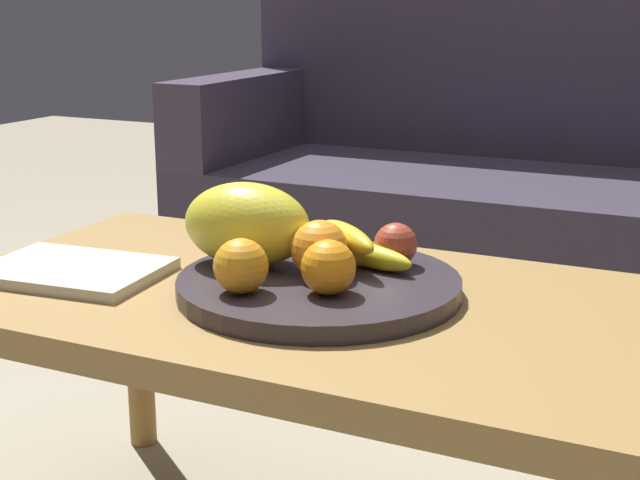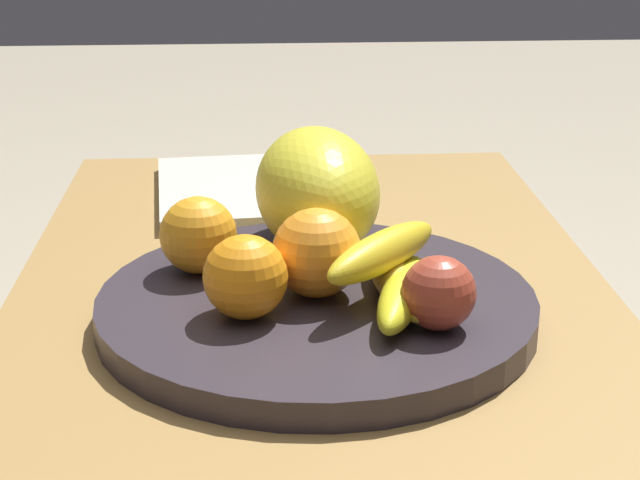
{
  "view_description": "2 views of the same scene",
  "coord_description": "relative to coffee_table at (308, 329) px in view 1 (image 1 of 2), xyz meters",
  "views": [
    {
      "loc": [
        0.52,
        -1.05,
        0.83
      ],
      "look_at": [
        0.02,
        0.0,
        0.52
      ],
      "focal_mm": 51.23,
      "sensor_mm": 36.0,
      "label": 1
    },
    {
      "loc": [
        0.84,
        -0.05,
        0.82
      ],
      "look_at": [
        0.02,
        0.0,
        0.52
      ],
      "focal_mm": 58.1,
      "sensor_mm": 36.0,
      "label": 2
    }
  ],
  "objects": [
    {
      "name": "coffee_table",
      "position": [
        0.0,
        0.0,
        0.0
      ],
      "size": [
        1.02,
        0.56,
        0.44
      ],
      "color": "olive",
      "rests_on": "ground_plane"
    },
    {
      "name": "couch",
      "position": [
        0.01,
        1.23,
        -0.08
      ],
      "size": [
        1.7,
        0.7,
        0.9
      ],
      "color": "#332D3C",
      "rests_on": "ground_plane"
    },
    {
      "name": "fruit_bowl",
      "position": [
        0.02,
        0.0,
        0.07
      ],
      "size": [
        0.38,
        0.38,
        0.03
      ],
      "primitive_type": "cylinder",
      "color": "#322A31",
      "rests_on": "coffee_table"
    },
    {
      "name": "melon_large_front",
      "position": [
        -0.1,
        0.01,
        0.14
      ],
      "size": [
        0.19,
        0.13,
        0.12
      ],
      "primitive_type": "ellipsoid",
      "rotation": [
        0.0,
        0.0,
        0.09
      ],
      "color": "yellow",
      "rests_on": "fruit_bowl"
    },
    {
      "name": "orange_front",
      "position": [
        0.06,
        -0.06,
        0.11
      ],
      "size": [
        0.07,
        0.07,
        0.07
      ],
      "primitive_type": "sphere",
      "color": "orange",
      "rests_on": "fruit_bowl"
    },
    {
      "name": "orange_left",
      "position": [
        -0.04,
        -0.1,
        0.11
      ],
      "size": [
        0.07,
        0.07,
        0.07
      ],
      "primitive_type": "sphere",
      "color": "orange",
      "rests_on": "fruit_bowl"
    },
    {
      "name": "orange_right",
      "position": [
        0.02,
        -0.0,
        0.12
      ],
      "size": [
        0.08,
        0.08,
        0.08
      ],
      "primitive_type": "sphere",
      "color": "orange",
      "rests_on": "fruit_bowl"
    },
    {
      "name": "apple_front",
      "position": [
        0.09,
        0.09,
        0.11
      ],
      "size": [
        0.06,
        0.06,
        0.06
      ],
      "primitive_type": "sphere",
      "color": "#A93F2B",
      "rests_on": "fruit_bowl"
    },
    {
      "name": "banana_bunch",
      "position": [
        0.04,
        0.06,
        0.1
      ],
      "size": [
        0.18,
        0.12,
        0.06
      ],
      "color": "yellow",
      "rests_on": "fruit_bowl"
    },
    {
      "name": "magazine",
      "position": [
        -0.34,
        -0.08,
        0.06
      ],
      "size": [
        0.27,
        0.2,
        0.02
      ],
      "primitive_type": "cube",
      "rotation": [
        0.0,
        0.0,
        0.09
      ],
      "color": "beige",
      "rests_on": "coffee_table"
    }
  ]
}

